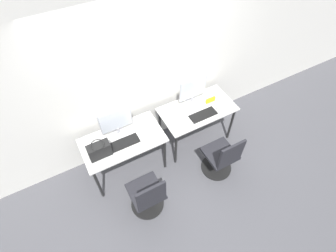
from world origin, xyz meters
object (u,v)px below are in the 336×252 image
(keyboard_left, at_px, (124,143))
(office_chair_left, at_px, (148,197))
(mouse_right, at_px, (218,108))
(mouse_left, at_px, (143,136))
(monitor_right, at_px, (193,90))
(handbag, at_px, (99,150))
(keyboard_right, at_px, (203,115))
(monitor_left, at_px, (116,122))
(office_chair_right, at_px, (221,158))

(keyboard_left, height_order, office_chair_left, office_chair_left)
(office_chair_left, relative_size, mouse_right, 9.88)
(mouse_left, bearing_deg, monitor_right, 15.02)
(mouse_right, bearing_deg, keyboard_left, 177.17)
(mouse_right, bearing_deg, handbag, 178.62)
(monitor_right, bearing_deg, keyboard_right, -90.00)
(mouse_right, relative_size, handbag, 0.30)
(keyboard_right, distance_m, handbag, 1.60)
(keyboard_right, height_order, mouse_right, mouse_right)
(monitor_left, relative_size, office_chair_right, 0.53)
(keyboard_right, height_order, handbag, handbag)
(mouse_left, height_order, mouse_right, same)
(keyboard_left, relative_size, office_chair_left, 0.48)
(mouse_left, relative_size, office_chair_left, 0.10)
(monitor_left, xyz_separation_m, office_chair_left, (0.00, -0.90, -0.64))
(mouse_left, xyz_separation_m, keyboard_right, (0.96, -0.07, -0.01))
(keyboard_left, height_order, keyboard_right, same)
(keyboard_left, xyz_separation_m, office_chair_right, (1.24, -0.67, -0.41))
(office_chair_right, bearing_deg, monitor_right, 89.89)
(mouse_right, bearing_deg, monitor_left, 169.52)
(keyboard_right, relative_size, office_chair_right, 0.48)
(monitor_left, height_order, office_chair_left, monitor_left)
(mouse_left, xyz_separation_m, office_chair_left, (-0.28, -0.67, -0.41))
(monitor_left, height_order, mouse_left, monitor_left)
(mouse_left, height_order, handbag, handbag)
(office_chair_left, bearing_deg, keyboard_right, 25.97)
(monitor_right, xyz_separation_m, office_chair_right, (-0.00, -0.91, -0.64))
(monitor_right, bearing_deg, monitor_left, -178.54)
(monitor_left, distance_m, mouse_right, 1.56)
(keyboard_left, height_order, monitor_right, monitor_right)
(handbag, bearing_deg, mouse_right, -1.38)
(mouse_right, height_order, office_chair_right, office_chair_right)
(office_chair_left, bearing_deg, office_chair_right, 1.03)
(mouse_right, bearing_deg, office_chair_right, -114.98)
(keyboard_right, height_order, office_chair_right, office_chair_right)
(handbag, bearing_deg, monitor_left, 34.30)
(keyboard_right, relative_size, mouse_right, 4.73)
(keyboard_left, bearing_deg, handbag, -175.02)
(mouse_left, xyz_separation_m, office_chair_right, (0.96, -0.65, -0.41))
(office_chair_left, relative_size, office_chair_right, 1.00)
(mouse_left, distance_m, keyboard_right, 0.97)
(handbag, bearing_deg, monitor_right, 9.55)
(monitor_left, height_order, mouse_right, monitor_left)
(keyboard_left, distance_m, mouse_left, 0.28)
(monitor_left, bearing_deg, keyboard_right, -13.21)
(mouse_left, bearing_deg, handbag, -179.13)
(office_chair_right, xyz_separation_m, handbag, (-1.59, 0.64, 0.51))
(keyboard_left, distance_m, keyboard_right, 1.25)
(monitor_left, bearing_deg, handbag, -145.70)
(monitor_right, xyz_separation_m, keyboard_right, (0.00, -0.32, -0.24))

